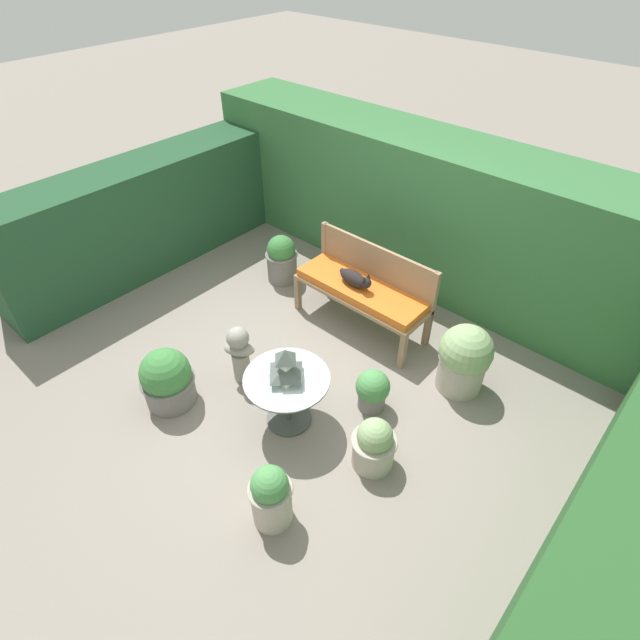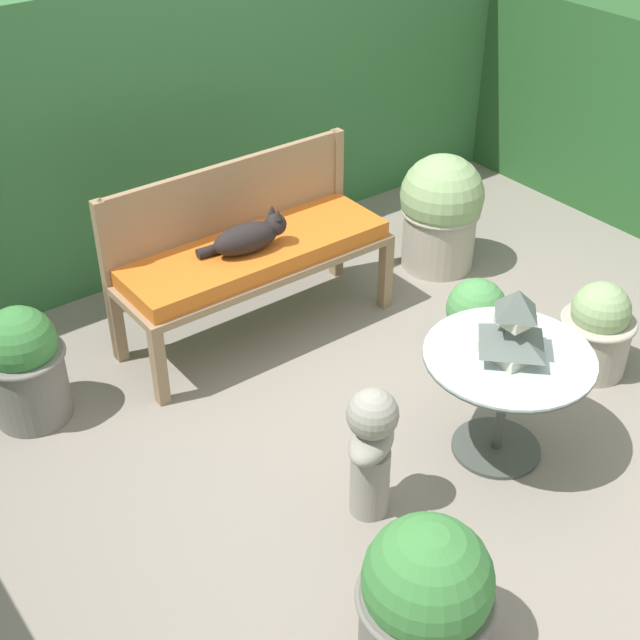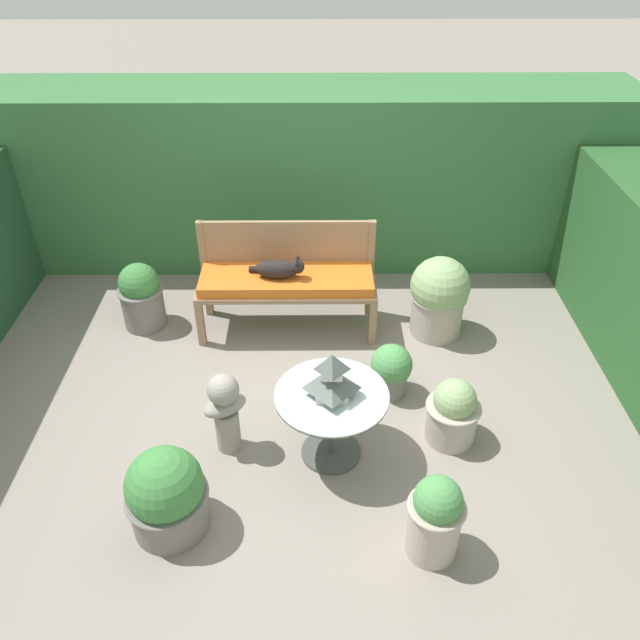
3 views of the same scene
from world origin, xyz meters
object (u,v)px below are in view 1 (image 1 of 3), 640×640
Objects in this scene: patio_table at (287,387)px; potted_plant_path_edge at (374,445)px; garden_bust at (240,351)px; potted_plant_table_far at (282,259)px; pagoda_birdhouse at (286,366)px; potted_plant_bench_left at (372,390)px; potted_plant_hedge_corner at (271,496)px; garden_bench at (361,292)px; potted_plant_table_near at (464,358)px; potted_plant_patio_mid at (167,379)px; cat at (355,279)px.

patio_table is 0.88m from potted_plant_path_edge.
potted_plant_table_far is (-0.90, 1.45, -0.06)m from garden_bust.
potted_plant_path_edge is at bearing 9.53° from pagoda_birdhouse.
garden_bust reaches higher than potted_plant_path_edge.
garden_bust reaches higher than potted_plant_bench_left.
garden_bust is at bearing -177.31° from potted_plant_path_edge.
potted_plant_path_edge is at bearing -29.39° from potted_plant_table_far.
potted_plant_hedge_corner is (0.57, -0.76, -0.38)m from pagoda_birdhouse.
garden_bench is at bearing 112.48° from potted_plant_hedge_corner.
potted_plant_table_far is (-2.18, 2.28, 0.00)m from potted_plant_hedge_corner.
potted_plant_table_near reaches higher than patio_table.
potted_plant_path_edge is (1.19, -1.32, -0.22)m from garden_bench.
potted_plant_patio_mid is at bearing -145.32° from garden_bust.
potted_plant_table_near reaches higher than garden_bust.
cat reaches higher than potted_plant_path_edge.
potted_plant_path_edge is (-0.09, -1.25, -0.12)m from potted_plant_table_near.
potted_plant_hedge_corner is at bearing -6.78° from potted_plant_patio_mid.
patio_table is 0.71m from garden_bust.
potted_plant_hedge_corner is at bearing -46.29° from potted_plant_table_far.
potted_plant_table_near is 2.75m from potted_plant_patio_mid.
potted_plant_patio_mid is at bearing -149.95° from patio_table.
potted_plant_table_near reaches higher than potted_plant_path_edge.
potted_plant_path_edge is (1.55, 0.07, -0.12)m from garden_bust.
pagoda_birdhouse is (0.00, -0.00, 0.25)m from patio_table.
patio_table is at bearing -123.84° from potted_plant_table_near.
potted_plant_hedge_corner is 3.15m from potted_plant_table_far.
pagoda_birdhouse reaches higher than potted_plant_table_far.
cat is at bearing 105.72° from pagoda_birdhouse.
potted_plant_table_far is (-2.45, 1.38, 0.06)m from potted_plant_path_edge.
pagoda_birdhouse is 1.21m from potted_plant_patio_mid.
garden_bench is 1.28m from potted_plant_table_near.
patio_table is 1.04× the size of potted_plant_table_near.
garden_bust is at bearing 174.47° from pagoda_birdhouse.
cat is at bearing 179.00° from potted_plant_table_near.
cat is 0.74× the size of garden_bust.
patio_table reaches higher than potted_plant_bench_left.
potted_plant_hedge_corner is at bearing -52.87° from pagoda_birdhouse.
pagoda_birdhouse is at bearing -43.46° from potted_plant_table_far.
pagoda_birdhouse is 0.96m from potted_plant_path_edge.
garden_bench is at bearing -2.74° from potted_plant_table_far.
patio_table is 1.15m from potted_plant_patio_mid.
cat is at bearing -144.24° from garden_bench.
patio_table is 1.26× the size of potted_plant_hedge_corner.
pagoda_birdhouse is at bearing -123.84° from potted_plant_table_near.
garden_bust is (-0.71, 0.07, -0.32)m from pagoda_birdhouse.
pagoda_birdhouse reaches higher than patio_table.
potted_plant_path_edge is (0.84, 0.14, -0.44)m from pagoda_birdhouse.
potted_plant_hedge_corner is (-0.36, -2.15, -0.07)m from potted_plant_table_near.
garden_bust is at bearing 174.47° from patio_table.
potted_plant_bench_left is at bearing -121.26° from potted_plant_table_near.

